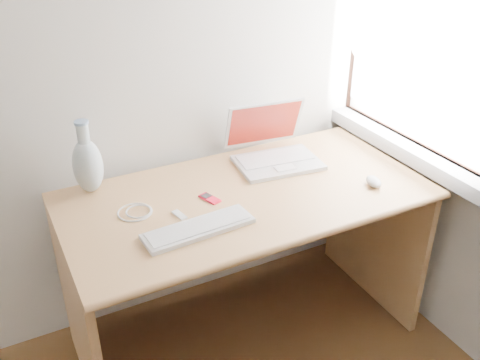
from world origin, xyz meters
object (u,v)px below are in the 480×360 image
desk (236,228)px  vase (88,164)px  external_keyboard (199,228)px  laptop (273,149)px

desk → vase: bearing=159.3°
external_keyboard → vase: vase is taller
laptop → vase: bearing=179.5°
desk → laptop: size_ratio=3.80×
desk → laptop: 0.37m
desk → laptop: laptop is taller
laptop → external_keyboard: bearing=-138.5°
laptop → external_keyboard: 0.61m
external_keyboard → vase: (-0.26, 0.44, 0.11)m
desk → vase: size_ratio=4.83×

